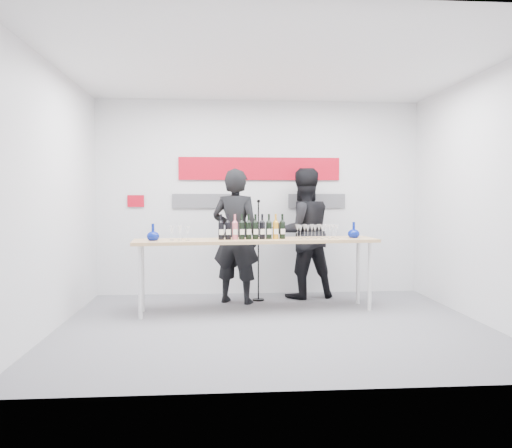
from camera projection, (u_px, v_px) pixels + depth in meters
name	position (u px, v px, depth m)	size (l,w,h in m)	color
ground	(273.00, 325.00, 5.86)	(5.00, 5.00, 0.00)	slate
back_wall	(260.00, 198.00, 7.77)	(5.00, 0.04, 3.00)	silver
signage	(256.00, 178.00, 7.72)	(3.38, 0.02, 0.79)	#B9071A
tasting_table	(257.00, 244.00, 6.56)	(3.23, 0.91, 0.96)	#DCB876
wine_bottles	(252.00, 227.00, 6.52)	(0.89, 0.15, 0.33)	black
decanter_left	(153.00, 232.00, 6.33)	(0.16, 0.16, 0.21)	navy
decanter_right	(354.00, 230.00, 6.76)	(0.16, 0.16, 0.21)	navy
glasses_left	(178.00, 233.00, 6.37)	(0.28, 0.23, 0.18)	silver
glasses_right	(317.00, 231.00, 6.68)	(0.58, 0.27, 0.18)	silver
presenter_left	(236.00, 236.00, 7.08)	(0.70, 0.46, 1.91)	black
presenter_right	(303.00, 233.00, 7.46)	(0.94, 0.73, 1.94)	black
mic_stand	(258.00, 270.00, 7.26)	(0.17, 0.17, 1.47)	black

